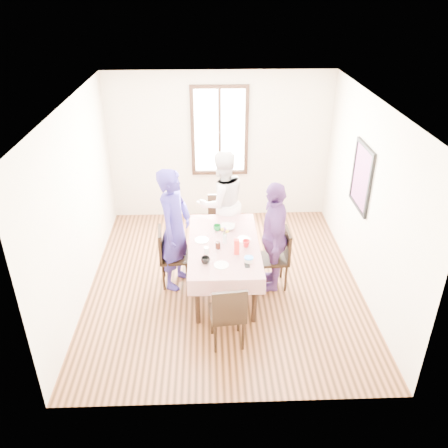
{
  "coord_description": "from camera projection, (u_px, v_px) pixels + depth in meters",
  "views": [
    {
      "loc": [
        -0.21,
        -5.71,
        4.1
      ],
      "look_at": [
        -0.01,
        -0.2,
        1.1
      ],
      "focal_mm": 36.91,
      "sensor_mm": 36.0,
      "label": 1
    }
  ],
  "objects": [
    {
      "name": "art_poster",
      "position": [
        362.0,
        177.0,
        6.57
      ],
      "size": [
        0.04,
        0.76,
        0.96
      ],
      "primitive_type": "cube",
      "color": "red",
      "rests_on": "right_wall"
    },
    {
      "name": "plate_left",
      "position": [
        202.0,
        240.0,
        6.55
      ],
      "size": [
        0.2,
        0.2,
        0.01
      ],
      "primitive_type": "cylinder",
      "color": "white",
      "rests_on": "tablecloth"
    },
    {
      "name": "chair_far",
      "position": [
        221.0,
        224.0,
        7.63
      ],
      "size": [
        0.44,
        0.44,
        0.91
      ],
      "primitive_type": "cube",
      "rotation": [
        0.0,
        0.0,
        3.19
      ],
      "color": "black",
      "rests_on": "ground"
    },
    {
      "name": "drinking_glass",
      "position": [
        206.0,
        250.0,
        6.23
      ],
      "size": [
        0.06,
        0.06,
        0.09
      ],
      "primitive_type": "cylinder",
      "color": "silver",
      "rests_on": "tablecloth"
    },
    {
      "name": "person_right",
      "position": [
        273.0,
        236.0,
        6.52
      ],
      "size": [
        0.5,
        1.01,
        1.66
      ],
      "primitive_type": "imported",
      "rotation": [
        0.0,
        0.0,
        -1.67
      ],
      "color": "#5A3274",
      "rests_on": "ground"
    },
    {
      "name": "flower_bunch",
      "position": [
        225.0,
        232.0,
        6.41
      ],
      "size": [
        0.09,
        0.09,
        0.1
      ],
      "primitive_type": null,
      "color": "yellow",
      "rests_on": "flower_vase"
    },
    {
      "name": "butter_lid",
      "position": [
        249.0,
        258.0,
        6.04
      ],
      "size": [
        0.12,
        0.12,
        0.01
      ],
      "primitive_type": "cylinder",
      "color": "blue",
      "rests_on": "butter_tub"
    },
    {
      "name": "window_pane",
      "position": [
        220.0,
        131.0,
        8.16
      ],
      "size": [
        0.9,
        0.02,
        1.5
      ],
      "primitive_type": "cube",
      "color": "white",
      "rests_on": "back_wall"
    },
    {
      "name": "chair_left",
      "position": [
        174.0,
        257.0,
        6.74
      ],
      "size": [
        0.45,
        0.45,
        0.91
      ],
      "primitive_type": "cube",
      "rotation": [
        0.0,
        0.0,
        -1.5
      ],
      "color": "black",
      "rests_on": "ground"
    },
    {
      "name": "dining_table",
      "position": [
        224.0,
        266.0,
        6.67
      ],
      "size": [
        0.87,
        1.66,
        0.75
      ],
      "primitive_type": "cube",
      "color": "black",
      "rests_on": "ground"
    },
    {
      "name": "butter_tub",
      "position": [
        249.0,
        260.0,
        6.05
      ],
      "size": [
        0.12,
        0.12,
        0.06
      ],
      "primitive_type": "cylinder",
      "color": "white",
      "rests_on": "tablecloth"
    },
    {
      "name": "mug_black",
      "position": [
        205.0,
        260.0,
        6.01
      ],
      "size": [
        0.13,
        0.13,
        0.09
      ],
      "primitive_type": "imported",
      "rotation": [
        0.0,
        0.0,
        0.08
      ],
      "color": "black",
      "rests_on": "tablecloth"
    },
    {
      "name": "plate_near",
      "position": [
        221.0,
        265.0,
        5.99
      ],
      "size": [
        0.2,
        0.2,
        0.01
      ],
      "primitive_type": "cylinder",
      "color": "white",
      "rests_on": "tablecloth"
    },
    {
      "name": "window_frame",
      "position": [
        220.0,
        131.0,
        8.15
      ],
      "size": [
        1.02,
        0.06,
        1.62
      ],
      "primitive_type": "cube",
      "color": "black",
      "rests_on": "back_wall"
    },
    {
      "name": "serving_bowl",
      "position": [
        228.0,
        227.0,
        6.84
      ],
      "size": [
        0.24,
        0.24,
        0.05
      ],
      "primitive_type": "imported",
      "rotation": [
        0.0,
        0.0,
        -0.11
      ],
      "color": "white",
      "rests_on": "tablecloth"
    },
    {
      "name": "person_left",
      "position": [
        174.0,
        229.0,
        6.53
      ],
      "size": [
        0.65,
        0.78,
        1.83
      ],
      "primitive_type": "imported",
      "rotation": [
        0.0,
        0.0,
        1.21
      ],
      "color": "navy",
      "rests_on": "ground"
    },
    {
      "name": "chair_near",
      "position": [
        227.0,
        313.0,
        5.63
      ],
      "size": [
        0.46,
        0.46,
        0.91
      ],
      "primitive_type": "cube",
      "rotation": [
        0.0,
        0.0,
        0.11
      ],
      "color": "black",
      "rests_on": "ground"
    },
    {
      "name": "person_far",
      "position": [
        221.0,
        202.0,
        7.42
      ],
      "size": [
        1.04,
        0.95,
        1.74
      ],
      "primitive_type": "imported",
      "rotation": [
        0.0,
        0.0,
        3.56
      ],
      "color": "white",
      "rests_on": "ground"
    },
    {
      "name": "juice_carton",
      "position": [
        237.0,
        247.0,
        6.2
      ],
      "size": [
        0.07,
        0.07,
        0.22
      ],
      "primitive_type": "cube",
      "color": "red",
      "rests_on": "tablecloth"
    },
    {
      "name": "right_wall",
      "position": [
        368.0,
        199.0,
        6.4
      ],
      "size": [
        0.0,
        4.5,
        4.5
      ],
      "primitive_type": "plane",
      "rotation": [
        1.57,
        0.0,
        -1.57
      ],
      "color": "beige",
      "rests_on": "ground"
    },
    {
      "name": "smartphone",
      "position": [
        247.0,
        265.0,
        6.0
      ],
      "size": [
        0.07,
        0.13,
        0.01
      ],
      "primitive_type": "cube",
      "color": "black",
      "rests_on": "tablecloth"
    },
    {
      "name": "chair_right",
      "position": [
        273.0,
        259.0,
        6.7
      ],
      "size": [
        0.43,
        0.43,
        0.91
      ],
      "primitive_type": "cube",
      "rotation": [
        0.0,
        0.0,
        1.61
      ],
      "color": "black",
      "rests_on": "ground"
    },
    {
      "name": "tablecloth",
      "position": [
        224.0,
        244.0,
        6.49
      ],
      "size": [
        0.99,
        1.78,
        0.01
      ],
      "primitive_type": "cube",
      "color": "#5F0108",
      "rests_on": "dining_table"
    },
    {
      "name": "back_wall",
      "position": [
        220.0,
        147.0,
        8.31
      ],
      "size": [
        4.0,
        0.0,
        4.0
      ],
      "primitive_type": "plane",
      "rotation": [
        1.57,
        0.0,
        0.0
      ],
      "color": "beige",
      "rests_on": "ground"
    },
    {
      "name": "plate_right",
      "position": [
        244.0,
        239.0,
        6.57
      ],
      "size": [
        0.2,
        0.2,
        0.01
      ],
      "primitive_type": "cylinder",
      "color": "white",
      "rests_on": "tablecloth"
    },
    {
      "name": "mug_flag",
      "position": [
        246.0,
        244.0,
        6.38
      ],
      "size": [
        0.13,
        0.13,
        0.1
      ],
      "primitive_type": "imported",
      "rotation": [
        0.0,
        0.0,
        0.23
      ],
      "color": "red",
      "rests_on": "tablecloth"
    },
    {
      "name": "ground",
      "position": [
        224.0,
        281.0,
        6.98
      ],
      "size": [
        4.5,
        4.5,
        0.0
      ],
      "primitive_type": "plane",
      "color": "#331E0D",
      "rests_on": "ground"
    },
    {
      "name": "mug_green",
      "position": [
        217.0,
        228.0,
        6.8
      ],
      "size": [
        0.12,
        0.12,
        0.09
      ],
      "primitive_type": "imported",
      "rotation": [
        0.0,
        0.0,
        -0.06
      ],
      "color": "#0C7226",
      "rests_on": "tablecloth"
    },
    {
      "name": "jam_jar",
      "position": [
        218.0,
        245.0,
        6.34
      ],
      "size": [
        0.07,
        0.07,
        0.1
      ],
      "primitive_type": "cylinder",
      "color": "black",
      "rests_on": "tablecloth"
    },
    {
      "name": "flower_vase",
      "position": [
        225.0,
        239.0,
        6.47
      ],
      "size": [
        0.06,
        0.06,
        0.13
      ],
      "primitive_type": "cylinder",
      "color": "silver",
      "rests_on": "tablecloth"
    }
  ]
}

